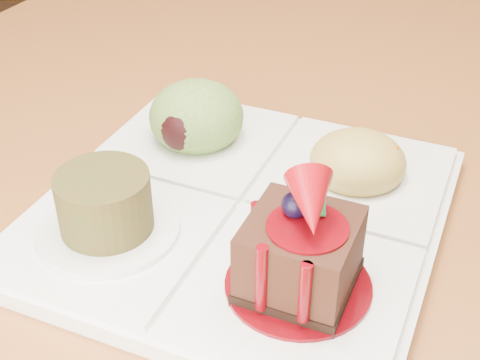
% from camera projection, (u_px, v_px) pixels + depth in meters
% --- Properties ---
extents(dining_table, '(1.00, 1.80, 0.75)m').
position_uv_depth(dining_table, '(446.00, 63.00, 0.85)').
color(dining_table, brown).
rests_on(dining_table, ground).
extents(sampler_plate, '(0.28, 0.28, 0.10)m').
position_uv_depth(sampler_plate, '(240.00, 192.00, 0.47)').
color(sampler_plate, white).
rests_on(sampler_plate, dining_table).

